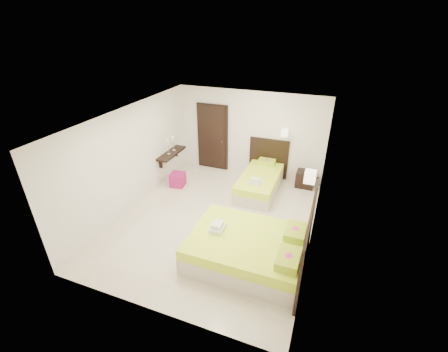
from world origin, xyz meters
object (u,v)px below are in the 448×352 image
(bed_single, at_px, (261,180))
(ottoman, at_px, (178,180))
(bed_double, at_px, (251,248))
(nightstand, at_px, (305,179))

(bed_single, relative_size, ottoman, 5.02)
(bed_double, relative_size, ottoman, 5.77)
(bed_single, relative_size, nightstand, 3.84)
(bed_single, xyz_separation_m, nightstand, (1.17, 0.67, -0.07))
(nightstand, bearing_deg, bed_double, -99.74)
(bed_double, height_order, ottoman, bed_double)
(bed_single, distance_m, nightstand, 1.35)
(nightstand, distance_m, ottoman, 3.74)
(ottoman, bearing_deg, nightstand, 20.41)
(bed_double, xyz_separation_m, nightstand, (0.61, 3.55, -0.11))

